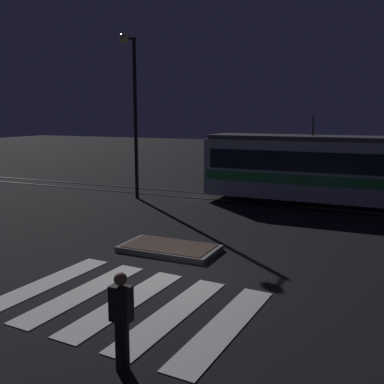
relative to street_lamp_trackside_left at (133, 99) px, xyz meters
The scene contains 8 objects.
ground_plane 11.95m from the street_lamp_trackside_left, 53.54° to the right, with size 120.00×120.00×0.00m, color black.
rail_near 8.26m from the street_lamp_trackside_left, 12.90° to the left, with size 80.00×0.12×0.03m, color #59595E.
rail_far 8.63m from the street_lamp_trackside_left, 24.28° to the left, with size 80.00×0.12×0.03m, color #59595E.
crosswalk_zebra 13.57m from the street_lamp_trackside_left, 59.24° to the right, with size 5.84×4.36×0.02m.
traffic_island 10.17m from the street_lamp_trackside_left, 51.39° to the right, with size 3.02×1.61×0.18m.
street_lamp_trackside_left is the anchor object (origin of this frame).
tram 11.09m from the street_lamp_trackside_left, 11.93° to the left, with size 14.19×2.58×4.15m.
pedestrian_waiting_at_kerb 15.88m from the street_lamp_trackside_left, 59.05° to the right, with size 0.36×0.24×1.71m.
Camera 1 is at (5.33, -10.18, 4.23)m, focal length 41.73 mm.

